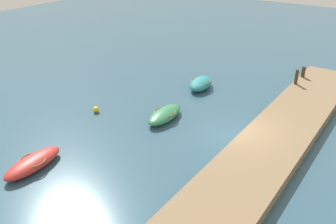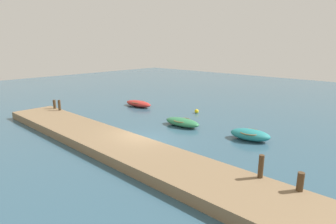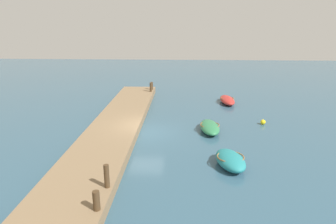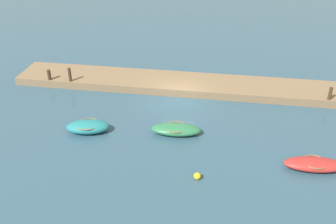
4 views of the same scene
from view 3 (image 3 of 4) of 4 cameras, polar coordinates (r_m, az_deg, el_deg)
The scene contains 10 objects.
ground_plane at distance 21.63m, azimuth -4.21°, elevation -3.84°, with size 84.00×84.00×0.00m, color #33566B.
dock_platform at distance 21.88m, azimuth -9.75°, elevation -2.99°, with size 25.62×3.43×0.57m, color #846B4C.
dinghy_teal at distance 16.95m, azimuth 11.43°, elevation -8.69°, with size 2.88×1.89×0.74m.
rowboat_green at distance 21.91m, azimuth 7.71°, elevation -2.77°, with size 3.16×1.50×0.63m.
rowboat_red at distance 29.66m, azimuth 10.87°, elevation 2.19°, with size 3.35×1.46×0.62m.
mooring_post_west at distance 32.36m, azimuth -3.01°, elevation 4.85°, with size 0.24×0.24×0.79m, color #47331E.
mooring_post_mid_west at distance 31.40m, azimuth -3.18°, elevation 4.60°, with size 0.23×0.23×0.92m, color #47331E.
mooring_post_mid_east at distance 13.76m, azimuth -11.26°, elevation -11.53°, with size 0.23×0.23×1.06m, color #47331E.
mooring_post_east at distance 12.44m, azimuth -13.09°, elevation -15.66°, with size 0.27×0.27×0.79m, color #47331E.
marker_buoy at distance 24.27m, azimuth 17.13°, elevation -1.78°, with size 0.38×0.38×0.38m, color yellow.
Camera 3 is at (20.12, 2.55, 7.50)m, focal length 33.02 mm.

